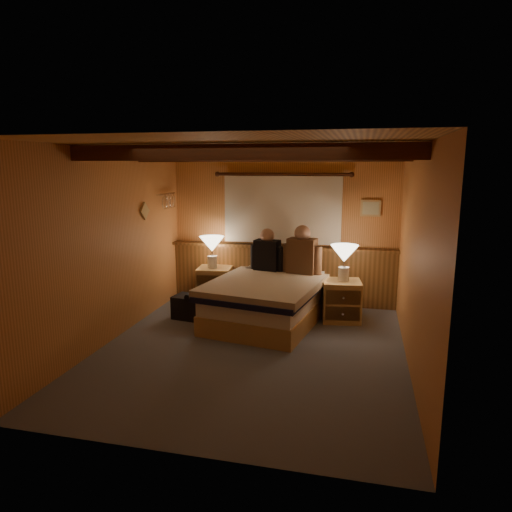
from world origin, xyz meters
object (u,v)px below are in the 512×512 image
(nightstand_right, at_px, (341,301))
(person_left, at_px, (267,253))
(bed, at_px, (266,301))
(lamp_left, at_px, (212,246))
(person_right, at_px, (302,253))
(nightstand_left, at_px, (215,285))
(lamp_right, at_px, (344,256))
(duffel_bag, at_px, (193,307))

(nightstand_right, height_order, person_left, person_left)
(bed, relative_size, nightstand_right, 3.43)
(lamp_left, xyz_separation_m, person_right, (1.45, -0.17, -0.02))
(nightstand_left, relative_size, nightstand_right, 0.99)
(bed, bearing_deg, person_left, 111.08)
(nightstand_right, relative_size, person_right, 0.80)
(lamp_left, bearing_deg, lamp_right, -9.52)
(person_left, bearing_deg, nightstand_right, -3.96)
(lamp_left, height_order, person_right, person_right)
(bed, distance_m, duffel_bag, 1.08)
(duffel_bag, bearing_deg, nightstand_right, 20.28)
(nightstand_left, bearing_deg, person_left, -13.47)
(nightstand_left, distance_m, duffel_bag, 0.82)
(lamp_left, xyz_separation_m, duffel_bag, (-0.03, -0.79, -0.76))
(lamp_left, bearing_deg, duffel_bag, -92.50)
(duffel_bag, bearing_deg, nightstand_left, 94.64)
(nightstand_right, bearing_deg, lamp_left, 161.43)
(lamp_right, relative_size, person_left, 0.77)
(nightstand_right, relative_size, lamp_left, 1.16)
(lamp_left, distance_m, lamp_right, 2.10)
(lamp_left, distance_m, person_right, 1.46)
(lamp_left, distance_m, person_left, 0.92)
(bed, xyz_separation_m, nightstand_left, (-1.01, 0.75, -0.03))
(nightstand_left, xyz_separation_m, duffel_bag, (-0.07, -0.81, -0.12))
(nightstand_right, relative_size, lamp_right, 1.15)
(bed, relative_size, person_left, 3.04)
(nightstand_right, xyz_separation_m, person_left, (-1.15, 0.30, 0.59))
(person_right, bearing_deg, lamp_left, -175.91)
(person_left, xyz_separation_m, person_right, (0.54, -0.08, 0.03))
(lamp_right, relative_size, duffel_bag, 0.85)
(person_right, xyz_separation_m, duffel_bag, (-1.49, -0.62, -0.74))
(nightstand_right, height_order, person_right, person_right)
(nightstand_left, distance_m, lamp_left, 0.65)
(nightstand_right, relative_size, duffel_bag, 0.98)
(nightstand_left, height_order, lamp_left, lamp_left)
(nightstand_right, bearing_deg, person_right, 152.33)
(bed, bearing_deg, nightstand_left, 153.12)
(person_right, bearing_deg, person_left, -177.61)
(nightstand_right, xyz_separation_m, person_right, (-0.60, 0.22, 0.62))
(nightstand_left, bearing_deg, nightstand_right, -17.62)
(nightstand_left, height_order, duffel_bag, nightstand_left)
(lamp_left, height_order, duffel_bag, lamp_left)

